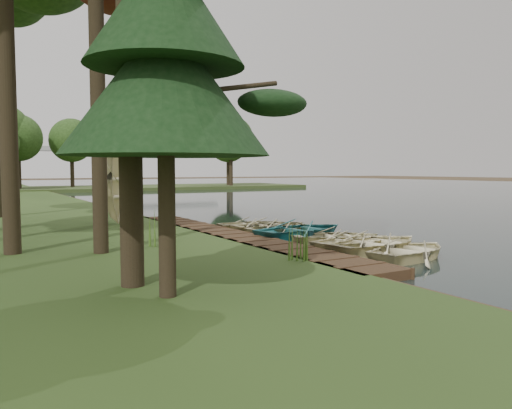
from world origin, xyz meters
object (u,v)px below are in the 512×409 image
rowboat_2 (355,239)px  pine_tree (165,42)px  rowboat_0 (411,248)px  stored_rowboat (117,216)px  boardwalk (231,238)px  rowboat_1 (378,241)px

rowboat_2 → pine_tree: pine_tree is taller
rowboat_0 → stored_rowboat: stored_rowboat is taller
boardwalk → pine_tree: (-5.21, -7.52, 4.81)m
rowboat_2 → stored_rowboat: 10.72m
rowboat_0 → rowboat_1: (-0.08, 1.29, 0.05)m
boardwalk → rowboat_0: size_ratio=4.92×
boardwalk → stored_rowboat: size_ratio=4.58×
rowboat_2 → stored_rowboat: stored_rowboat is taller
stored_rowboat → pine_tree: bearing=-157.8°
boardwalk → rowboat_1: size_ratio=4.34×
rowboat_1 → stored_rowboat: stored_rowboat is taller
stored_rowboat → rowboat_2: bearing=-117.0°
rowboat_1 → stored_rowboat: (-5.53, 10.15, 0.23)m
rowboat_1 → rowboat_2: bearing=-0.0°
boardwalk → rowboat_0: rowboat_0 is taller
rowboat_0 → rowboat_2: size_ratio=1.01×
boardwalk → rowboat_0: 6.68m
rowboat_2 → stored_rowboat: size_ratio=0.93×
boardwalk → stored_rowboat: bearing=117.5°
rowboat_0 → pine_tree: 9.35m
boardwalk → rowboat_1: bearing=-60.2°
stored_rowboat → pine_tree: size_ratio=0.45×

